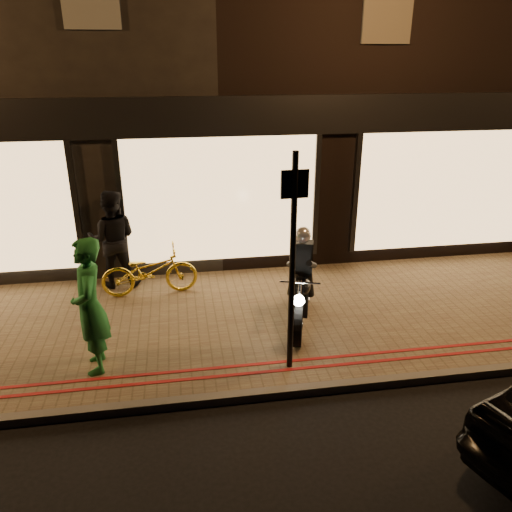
{
  "coord_description": "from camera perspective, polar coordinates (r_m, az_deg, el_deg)",
  "views": [
    {
      "loc": [
        -0.81,
        -5.21,
        4.17
      ],
      "look_at": [
        0.4,
        2.29,
        1.1
      ],
      "focal_mm": 35.0,
      "sensor_mm": 36.0,
      "label": 1
    }
  ],
  "objects": [
    {
      "name": "red_kerb_lines",
      "position": [
        7.09,
        -0.97,
        -12.81
      ],
      "size": [
        50.0,
        0.26,
        0.01
      ],
      "color": "maroon",
      "rests_on": "sidewalk"
    },
    {
      "name": "sidewalk",
      "position": [
        8.34,
        -2.42,
        -7.53
      ],
      "size": [
        50.0,
        4.0,
        0.12
      ],
      "primitive_type": "cube",
      "color": "#756548",
      "rests_on": "ground"
    },
    {
      "name": "person_green",
      "position": [
        7.0,
        -18.45,
        -5.49
      ],
      "size": [
        0.55,
        0.75,
        1.91
      ],
      "primitive_type": "imported",
      "rotation": [
        0.0,
        0.0,
        -1.43
      ],
      "color": "#1C6A2B",
      "rests_on": "sidewalk"
    },
    {
      "name": "motorcycle",
      "position": [
        7.97,
        5.13,
        -3.61
      ],
      "size": [
        0.8,
        1.9,
        1.59
      ],
      "rotation": [
        0.0,
        0.0,
        -0.28
      ],
      "color": "black",
      "rests_on": "sidewalk"
    },
    {
      "name": "ground",
      "position": [
        6.72,
        -0.26,
        -16.32
      ],
      "size": [
        90.0,
        90.0,
        0.0
      ],
      "primitive_type": "plane",
      "color": "black",
      "rests_on": "ground"
    },
    {
      "name": "bicycle_gold",
      "position": [
        9.15,
        -12.07,
        -1.7
      ],
      "size": [
        1.73,
        0.7,
        0.89
      ],
      "primitive_type": "imported",
      "rotation": [
        0.0,
        0.0,
        1.64
      ],
      "color": "gold",
      "rests_on": "sidewalk"
    },
    {
      "name": "person_dark",
      "position": [
        9.5,
        -16.06,
        1.85
      ],
      "size": [
        0.91,
        0.72,
        1.83
      ],
      "primitive_type": "imported",
      "rotation": [
        0.0,
        0.0,
        3.11
      ],
      "color": "black",
      "rests_on": "sidewalk"
    },
    {
      "name": "sign_post",
      "position": [
        6.38,
        4.21,
        0.11
      ],
      "size": [
        0.35,
        0.08,
        3.0
      ],
      "rotation": [
        0.0,
        0.0,
        0.06
      ],
      "color": "black",
      "rests_on": "sidewalk"
    },
    {
      "name": "building_row",
      "position": [
        14.23,
        -6.38,
        22.19
      ],
      "size": [
        48.0,
        10.11,
        8.5
      ],
      "color": "black",
      "rests_on": "ground"
    },
    {
      "name": "kerb_stone",
      "position": [
        6.73,
        -0.33,
        -15.66
      ],
      "size": [
        50.0,
        0.14,
        0.12
      ],
      "primitive_type": "cube",
      "color": "#59544C",
      "rests_on": "ground"
    }
  ]
}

